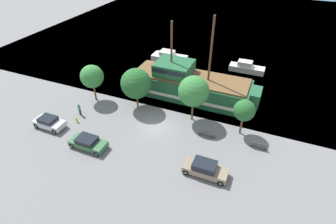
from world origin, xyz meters
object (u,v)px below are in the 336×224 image
object	(u,v)px
moored_boat_dockside	(246,68)
pedestrian_walking_near	(79,109)
fire_hydrant	(76,119)
bench_promenade_west	(207,134)
bench_promenade_east	(259,145)
pirate_ship	(189,84)
parked_car_curb_front	(49,122)
moored_boat_outer	(169,57)
parked_car_curb_rear	(88,143)
parked_car_curb_mid	(205,169)

from	to	relation	value
moored_boat_dockside	pedestrian_walking_near	world-z (taller)	moored_boat_dockside
fire_hydrant	bench_promenade_west	size ratio (longest dim) A/B	0.41
fire_hydrant	bench_promenade_east	world-z (taller)	bench_promenade_east
moored_boat_dockside	bench_promenade_east	bearing A→B (deg)	-76.91
fire_hydrant	pedestrian_walking_near	size ratio (longest dim) A/B	0.43
bench_promenade_west	pirate_ship	bearing A→B (deg)	122.03
moored_boat_dockside	fire_hydrant	world-z (taller)	moored_boat_dockside
moored_boat_dockside	parked_car_curb_front	xyz separation A→B (m)	(-19.83, -24.52, 0.05)
pirate_ship	bench_promenade_west	bearing A→B (deg)	-57.97
moored_boat_outer	parked_car_curb_rear	world-z (taller)	moored_boat_outer
moored_boat_dockside	bench_promenade_east	xyz separation A→B (m)	(4.31, -18.55, -0.24)
parked_car_curb_rear	bench_promenade_west	distance (m)	13.57
parked_car_curb_front	parked_car_curb_rear	world-z (taller)	parked_car_curb_front
bench_promenade_east	pirate_ship	bearing A→B (deg)	145.10
parked_car_curb_rear	bench_promenade_west	size ratio (longest dim) A/B	2.24
moored_boat_dockside	fire_hydrant	xyz separation A→B (m)	(-17.51, -22.42, -0.26)
parked_car_curb_rear	bench_promenade_west	xyz separation A→B (m)	(11.74, 6.82, -0.23)
parked_car_curb_front	bench_promenade_east	world-z (taller)	parked_car_curb_front
parked_car_curb_rear	bench_promenade_east	bearing A→B (deg)	22.00
moored_boat_outer	parked_car_curb_front	bearing A→B (deg)	-104.90
parked_car_curb_rear	moored_boat_outer	bearing A→B (deg)	90.78
parked_car_curb_rear	moored_boat_dockside	bearing A→B (deg)	62.62
pirate_ship	parked_car_curb_mid	size ratio (longest dim) A/B	4.06
parked_car_curb_mid	bench_promenade_east	xyz separation A→B (m)	(4.51, 5.87, -0.31)
parked_car_curb_front	pedestrian_walking_near	size ratio (longest dim) A/B	2.16
moored_boat_dockside	moored_boat_outer	bearing A→B (deg)	-175.04
pirate_ship	bench_promenade_east	size ratio (longest dim) A/B	10.74
moored_boat_dockside	moored_boat_outer	size ratio (longest dim) A/B	0.92
pirate_ship	parked_car_curb_mid	xyz separation A→B (m)	(6.23, -13.36, -1.12)
parked_car_curb_mid	pedestrian_walking_near	size ratio (longest dim) A/B	2.50
bench_promenade_east	bench_promenade_west	size ratio (longest dim) A/B	0.89
parked_car_curb_mid	fire_hydrant	world-z (taller)	parked_car_curb_mid
pirate_ship	parked_car_curb_rear	xyz separation A→B (m)	(-6.87, -14.60, -1.20)
moored_boat_dockside	parked_car_curb_mid	distance (m)	24.42
parked_car_curb_front	bench_promenade_east	size ratio (longest dim) A/B	2.29
pirate_ship	fire_hydrant	size ratio (longest dim) A/B	23.44
bench_promenade_east	bench_promenade_west	bearing A→B (deg)	-177.12
moored_boat_dockside	parked_car_curb_front	world-z (taller)	moored_boat_dockside
moored_boat_outer	bench_promenade_east	xyz separation A→B (m)	(17.94, -17.37, -0.27)
parked_car_curb_front	bench_promenade_west	xyz separation A→B (m)	(18.28, 5.67, -0.28)
pirate_ship	fire_hydrant	xyz separation A→B (m)	(-11.08, -11.36, -1.45)
fire_hydrant	bench_promenade_west	distance (m)	16.35
moored_boat_dockside	parked_car_curb_rear	world-z (taller)	moored_boat_dockside
bench_promenade_west	pedestrian_walking_near	world-z (taller)	pedestrian_walking_near
fire_hydrant	pedestrian_walking_near	xyz separation A→B (m)	(-0.52, 1.42, 0.49)
parked_car_curb_front	parked_car_curb_mid	world-z (taller)	parked_car_curb_mid
pirate_ship	parked_car_curb_rear	world-z (taller)	pirate_ship
moored_boat_outer	fire_hydrant	distance (m)	21.59
parked_car_curb_rear	bench_promenade_east	distance (m)	18.99
parked_car_curb_mid	bench_promenade_east	distance (m)	7.41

